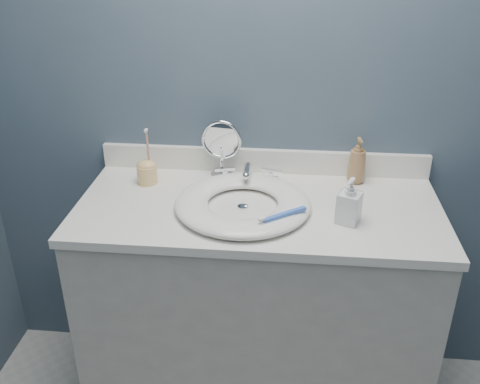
# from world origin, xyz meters

# --- Properties ---
(back_wall) EXTENTS (2.20, 0.02, 2.40)m
(back_wall) POSITION_xyz_m (0.00, 1.25, 1.20)
(back_wall) COLOR #3F515E
(back_wall) RESTS_ON ground
(vanity_cabinet) EXTENTS (1.20, 0.55, 0.85)m
(vanity_cabinet) POSITION_xyz_m (0.00, 0.97, 0.42)
(vanity_cabinet) COLOR beige
(vanity_cabinet) RESTS_ON ground
(countertop) EXTENTS (1.22, 0.57, 0.03)m
(countertop) POSITION_xyz_m (0.00, 0.97, 0.86)
(countertop) COLOR white
(countertop) RESTS_ON vanity_cabinet
(backsplash) EXTENTS (1.22, 0.02, 0.09)m
(backsplash) POSITION_xyz_m (0.00, 1.24, 0.93)
(backsplash) COLOR white
(backsplash) RESTS_ON countertop
(basin) EXTENTS (0.45, 0.45, 0.04)m
(basin) POSITION_xyz_m (-0.05, 0.94, 0.90)
(basin) COLOR white
(basin) RESTS_ON countertop
(drain) EXTENTS (0.04, 0.04, 0.01)m
(drain) POSITION_xyz_m (-0.05, 0.94, 0.88)
(drain) COLOR silver
(drain) RESTS_ON countertop
(faucet) EXTENTS (0.25, 0.13, 0.07)m
(faucet) POSITION_xyz_m (-0.05, 1.14, 0.91)
(faucet) COLOR silver
(faucet) RESTS_ON countertop
(makeup_mirror) EXTENTS (0.15, 0.08, 0.22)m
(makeup_mirror) POSITION_xyz_m (-0.15, 1.19, 1.00)
(makeup_mirror) COLOR silver
(makeup_mirror) RESTS_ON countertop
(soap_bottle_amber) EXTENTS (0.07, 0.07, 0.17)m
(soap_bottle_amber) POSITION_xyz_m (0.34, 1.18, 0.96)
(soap_bottle_amber) COLOR #9E7347
(soap_bottle_amber) RESTS_ON countertop
(soap_bottle_clear) EXTENTS (0.09, 0.09, 0.15)m
(soap_bottle_clear) POSITION_xyz_m (0.29, 0.89, 0.95)
(soap_bottle_clear) COLOR silver
(soap_bottle_clear) RESTS_ON countertop
(toothbrush_holder) EXTENTS (0.07, 0.07, 0.21)m
(toothbrush_holder) POSITION_xyz_m (-0.41, 1.10, 0.93)
(toothbrush_holder) COLOR #F4C57A
(toothbrush_holder) RESTS_ON countertop
(toothbrush_lying) EXTENTS (0.15, 0.11, 0.02)m
(toothbrush_lying) POSITION_xyz_m (0.08, 0.84, 0.92)
(toothbrush_lying) COLOR #3D6CD9
(toothbrush_lying) RESTS_ON basin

